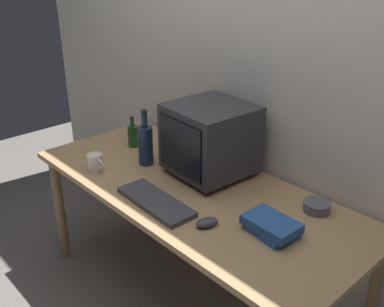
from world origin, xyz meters
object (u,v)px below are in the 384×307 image
Objects in this scene: crt_monitor at (210,139)px; cd_spindle at (317,206)px; bottle_tall at (145,144)px; bottle_short at (133,135)px; book_stack at (271,226)px; mug at (95,162)px; keyboard at (156,202)px; computer_mouse at (207,222)px.

cd_spindle is at bearing 9.01° from crt_monitor.
bottle_short is at bearing 160.32° from bottle_tall.
cd_spindle is (0.03, 0.28, -0.01)m from book_stack.
crt_monitor reaches higher than book_stack.
bottle_short is 1.59× the size of mug.
keyboard is 0.72m from cd_spindle.
bottle_tall is 1.65× the size of bottle_short.
bottle_tall is at bearing -151.65° from crt_monitor.
keyboard is (0.05, -0.40, -0.18)m from crt_monitor.
crt_monitor is at bearing 151.07° from computer_mouse.
crt_monitor is at bearing 99.40° from keyboard.
computer_mouse is 0.77m from mug.
book_stack is 1.90× the size of mug.
book_stack is 1.90× the size of cd_spindle.
cd_spindle is at bearing 83.49° from book_stack.
book_stack reaches higher than computer_mouse.
mug is at bearing -175.69° from keyboard.
computer_mouse is at bearing -143.02° from book_stack.
bottle_short is at bearing 174.64° from book_stack.
bottle_tall reaches higher than bottle_short.
computer_mouse is 0.83× the size of cd_spindle.
bottle_tall reaches higher than keyboard.
keyboard is 2.20× the size of bottle_short.
mug is 1.00× the size of cd_spindle.
keyboard is 3.50× the size of mug.
bottle_short is at bearing -171.07° from cd_spindle.
keyboard is 0.68m from bottle_short.
mug is at bearing -115.30° from bottle_tall.
bottle_tall is 2.62× the size of cd_spindle.
bottle_tall reaches higher than book_stack.
bottle_tall is at bearing 150.47° from keyboard.
crt_monitor is at bearing 43.87° from mug.
crt_monitor is 0.60m from book_stack.
mug is at bearing -136.13° from crt_monitor.
computer_mouse is 0.93m from bottle_short.
bottle_tall is at bearing -19.68° from bottle_short.
keyboard is at bearing -137.38° from cd_spindle.
computer_mouse is 0.44× the size of book_stack.
mug is 1.14m from cd_spindle.
mug reaches higher than computer_mouse.
bottle_short is at bearing -171.16° from crt_monitor.
mug reaches higher than keyboard.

